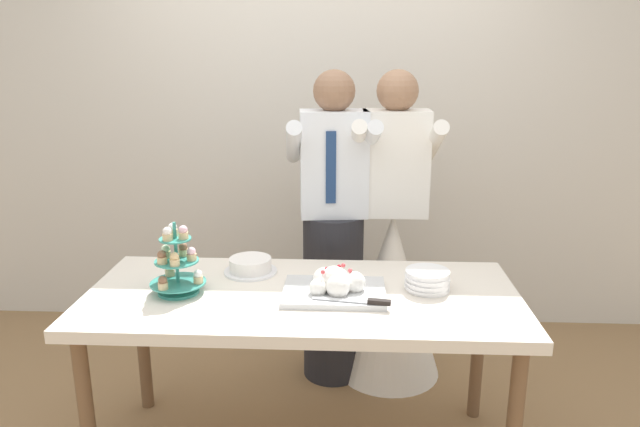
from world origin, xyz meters
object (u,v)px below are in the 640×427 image
Objects in this scene: cupcake_stand at (177,265)px; person_groom at (333,246)px; main_cake_tray at (335,286)px; round_cake at (250,266)px; dessert_table at (302,309)px; person_bride at (391,274)px; plate_stack at (427,280)px.

cupcake_stand is 0.18× the size of person_groom.
main_cake_tray reaches higher than round_cake.
round_cake is at bearing 139.49° from dessert_table.
person_bride is at bearing 59.44° from dessert_table.
main_cake_tray is (0.65, 0.01, -0.08)m from cupcake_stand.
plate_stack is 0.79× the size of round_cake.
plate_stack is at bearing -81.72° from person_bride.
cupcake_stand is 1.60× the size of plate_stack.
dessert_table is at bearing 170.42° from main_cake_tray.
person_groom is (-0.41, 0.64, -0.07)m from plate_stack.
plate_stack is at bearing 11.07° from main_cake_tray.
dessert_table is 5.90× the size of cupcake_stand.
dessert_table is at bearing 3.37° from cupcake_stand.
cupcake_stand reaches higher than dessert_table.
person_bride is (0.94, 0.75, -0.31)m from cupcake_stand.
person_bride reaches higher than plate_stack.
dessert_table is 9.44× the size of plate_stack.
cupcake_stand reaches higher than plate_stack.
dessert_table is 0.35m from round_cake.
cupcake_stand is 1.04m from plate_stack.
dessert_table is 0.70m from person_groom.
person_groom reaches higher than dessert_table.
main_cake_tray is 0.46m from round_cake.
cupcake_stand is at bearing -175.46° from plate_stack.
cupcake_stand is 0.96m from person_groom.
person_bride is at bearing 5.83° from person_groom.
plate_stack is 0.79m from round_cake.
cupcake_stand is 0.70× the size of main_cake_tray.
plate_stack is 0.71m from person_bride.
main_cake_tray reaches higher than dessert_table.
main_cake_tray is (0.14, -0.02, 0.11)m from dessert_table.
cupcake_stand is at bearing -131.03° from person_groom.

